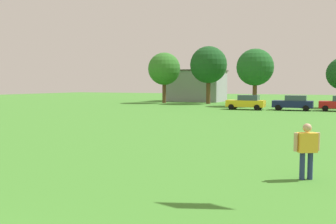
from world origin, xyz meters
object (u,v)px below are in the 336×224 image
at_px(adult_bystander, 307,146).
at_px(tree_center_left, 255,67).
at_px(parked_car_navy_1, 293,103).
at_px(parked_car_yellow_0, 246,102).
at_px(tree_left, 208,65).
at_px(tree_far_left, 164,69).

relative_size(adult_bystander, tree_center_left, 0.23).
height_order(parked_car_navy_1, tree_center_left, tree_center_left).
height_order(adult_bystander, parked_car_yellow_0, adult_bystander).
relative_size(parked_car_yellow_0, parked_car_navy_1, 1.00).
xyz_separation_m(parked_car_yellow_0, tree_center_left, (-0.42, 6.94, 4.27)).
relative_size(parked_car_navy_1, tree_center_left, 0.57).
bearing_deg(parked_car_yellow_0, tree_center_left, -86.51).
relative_size(parked_car_navy_1, tree_left, 0.50).
relative_size(parked_car_navy_1, tree_far_left, 0.55).
height_order(adult_bystander, parked_car_navy_1, adult_bystander).
distance_m(parked_car_navy_1, tree_far_left, 22.63).
distance_m(parked_car_navy_1, tree_center_left, 9.21).
height_order(adult_bystander, tree_center_left, tree_center_left).
height_order(parked_car_yellow_0, tree_far_left, tree_far_left).
bearing_deg(tree_far_left, adult_bystander, -60.02).
bearing_deg(tree_left, adult_bystander, -68.16).
distance_m(parked_car_yellow_0, tree_left, 14.17).
height_order(adult_bystander, tree_far_left, tree_far_left).
bearing_deg(tree_left, tree_far_left, -176.53).
relative_size(parked_car_yellow_0, tree_center_left, 0.57).
distance_m(adult_bystander, tree_center_left, 39.10).
distance_m(tree_far_left, tree_center_left, 15.02).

